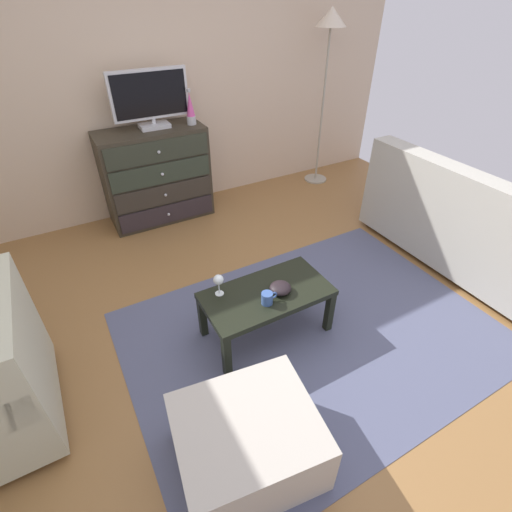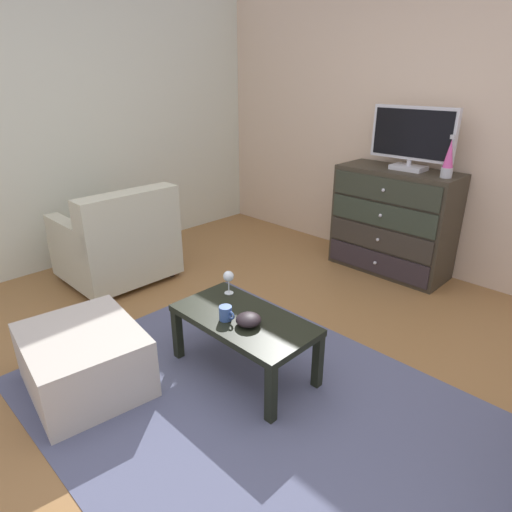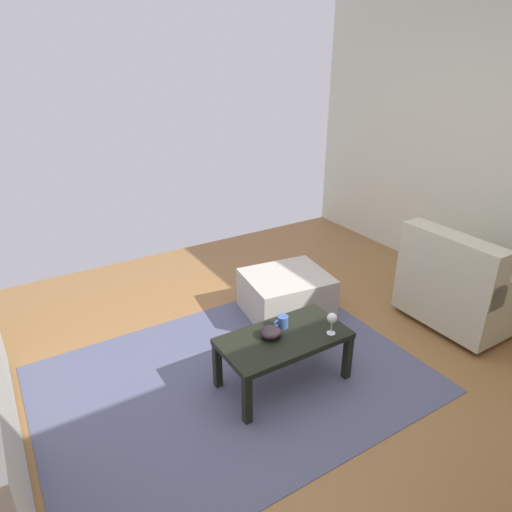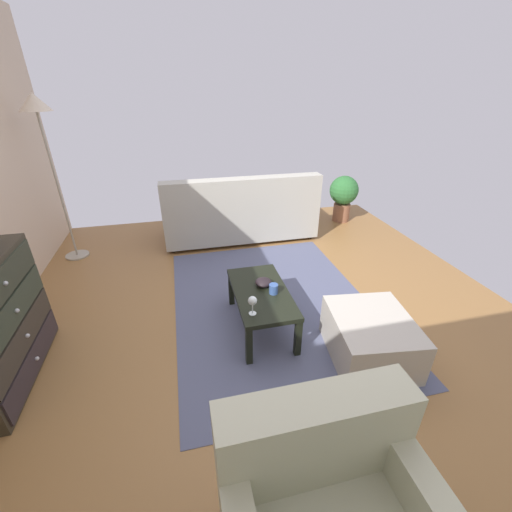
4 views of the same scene
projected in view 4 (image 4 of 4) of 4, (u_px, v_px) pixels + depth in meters
The scene contains 10 objects.
ground_plane at pixel (258, 322), 3.09m from camera, with size 5.63×5.11×0.05m, color olive.
area_rug at pixel (273, 305), 3.29m from camera, with size 2.60×1.90×0.01m, color #525772.
coffee_table at pixel (261, 296), 2.85m from camera, with size 0.87×0.46×0.38m.
wine_glass at pixel (252, 301), 2.49m from camera, with size 0.07×0.07×0.16m.
mug at pixel (273, 289), 2.78m from camera, with size 0.11×0.08×0.08m.
bowl_decorative at pixel (263, 282), 2.89m from camera, with size 0.15×0.15×0.07m, color black.
couch_large at pixel (240, 214), 4.59m from camera, with size 0.85×2.07×0.92m.
ottoman at pixel (370, 338), 2.60m from camera, with size 0.70×0.60×0.37m, color #B9B1A5.
standing_lamp at pixel (39, 120), 3.48m from camera, with size 0.32×0.32×1.89m.
potted_plant at pixel (343, 194), 5.13m from camera, with size 0.44×0.44×0.72m.
Camera 4 is at (-2.37, 0.59, 1.96)m, focal length 23.06 mm.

